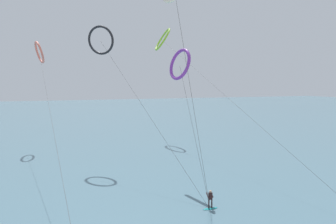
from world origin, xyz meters
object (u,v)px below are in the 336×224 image
(kite_violet, at_px, (180,64))
(kite_lime, at_px, (163,40))
(surfer_teal, at_px, (210,201))
(kite_coral, at_px, (39,53))
(kite_charcoal, at_px, (101,40))

(kite_violet, relative_size, kite_lime, 0.31)
(kite_lime, bearing_deg, surfer_teal, -7.59)
(surfer_teal, relative_size, kite_lime, 0.03)
(kite_violet, height_order, kite_coral, kite_coral)
(surfer_teal, relative_size, kite_coral, 0.03)
(surfer_teal, height_order, kite_lime, kite_lime)
(kite_lime, bearing_deg, kite_coral, -82.77)
(surfer_teal, bearing_deg, kite_lime, -97.66)
(kite_charcoal, xyz_separation_m, kite_lime, (14.71, 14.84, 2.73))
(kite_charcoal, bearing_deg, kite_lime, -95.71)
(kite_violet, relative_size, kite_charcoal, 0.64)
(surfer_teal, distance_m, kite_charcoal, 28.15)
(kite_violet, xyz_separation_m, kite_charcoal, (-7.27, 11.83, 3.90))
(kite_violet, distance_m, kite_lime, 28.46)
(kite_coral, xyz_separation_m, kite_charcoal, (8.58, -14.25, 0.73))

